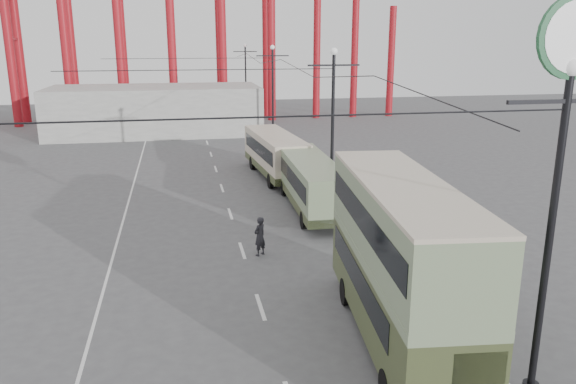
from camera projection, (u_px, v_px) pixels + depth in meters
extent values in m
plane|color=#4A4B4D|center=(311.00, 361.00, 17.57)|extent=(160.00, 160.00, 0.00)
cube|color=silver|center=(226.00, 200.00, 35.38)|extent=(0.15, 82.00, 0.01)
cube|color=silver|center=(320.00, 191.00, 37.52)|extent=(0.12, 120.00, 0.01)
cube|color=silver|center=(129.00, 201.00, 35.21)|extent=(0.12, 120.00, 0.01)
cylinder|color=black|center=(548.00, 248.00, 14.60)|extent=(0.20, 0.20, 9.00)
cube|color=black|center=(567.00, 101.00, 13.61)|extent=(3.20, 0.10, 0.10)
sphere|color=white|center=(572.00, 67.00, 13.40)|extent=(0.44, 0.44, 0.44)
cylinder|color=#1D5630|center=(576.00, 37.00, 13.21)|extent=(2.00, 0.12, 2.00)
cylinder|color=white|center=(576.00, 37.00, 13.21)|extent=(1.70, 0.16, 1.70)
cylinder|color=black|center=(332.00, 128.00, 34.49)|extent=(0.20, 0.20, 9.00)
cylinder|color=black|center=(331.00, 195.00, 35.60)|extent=(0.44, 0.44, 0.50)
cube|color=black|center=(334.00, 65.00, 33.50)|extent=(3.20, 0.10, 0.10)
sphere|color=white|center=(334.00, 51.00, 33.29)|extent=(0.44, 0.44, 0.44)
cylinder|color=black|center=(273.00, 95.00, 55.33)|extent=(0.20, 0.20, 9.00)
cylinder|color=black|center=(273.00, 138.00, 56.44)|extent=(0.44, 0.44, 0.50)
cube|color=black|center=(273.00, 56.00, 54.34)|extent=(3.20, 0.10, 0.10)
sphere|color=white|center=(272.00, 47.00, 54.13)|extent=(0.44, 0.44, 0.44)
cylinder|color=black|center=(246.00, 80.00, 76.17)|extent=(0.20, 0.20, 9.00)
cylinder|color=black|center=(246.00, 112.00, 77.28)|extent=(0.44, 0.44, 0.50)
cube|color=black|center=(245.00, 52.00, 75.18)|extent=(3.20, 0.10, 0.10)
sphere|color=white|center=(245.00, 45.00, 74.97)|extent=(0.44, 0.44, 0.44)
cylinder|color=maroon|center=(9.00, 47.00, 63.23)|extent=(1.00, 1.00, 18.00)
cylinder|color=maroon|center=(19.00, 47.00, 67.02)|extent=(1.00, 1.00, 18.00)
cylinder|color=maroon|center=(61.00, 6.00, 63.17)|extent=(1.00, 1.00, 27.00)
cylinder|color=maroon|center=(68.00, 8.00, 66.96)|extent=(1.00, 1.00, 27.00)
cylinder|color=maroon|center=(355.00, 30.00, 71.28)|extent=(0.90, 0.90, 22.00)
cylinder|color=maroon|center=(391.00, 62.00, 73.26)|extent=(0.90, 0.90, 14.00)
cube|color=gray|center=(156.00, 110.00, 60.32)|extent=(22.00, 10.00, 5.00)
cube|color=#404927|center=(398.00, 295.00, 18.33)|extent=(3.61, 10.44, 2.25)
cube|color=black|center=(399.00, 282.00, 18.21)|extent=(3.43, 8.41, 0.92)
cube|color=gray|center=(400.00, 258.00, 18.00)|extent=(3.63, 10.44, 0.31)
cube|color=gray|center=(402.00, 220.00, 17.66)|extent=(3.61, 10.44, 2.25)
cube|color=black|center=(402.00, 217.00, 17.64)|extent=(3.58, 9.83, 0.87)
cube|color=beige|center=(404.00, 184.00, 17.35)|extent=(3.63, 10.44, 0.12)
cylinder|color=black|center=(346.00, 291.00, 21.29)|extent=(0.39, 1.05, 1.02)
cylinder|color=black|center=(405.00, 289.00, 21.49)|extent=(0.39, 1.05, 1.02)
cylinder|color=black|center=(469.00, 383.00, 15.59)|extent=(0.39, 1.05, 1.02)
cube|color=gray|center=(310.00, 181.00, 33.10)|extent=(2.71, 10.69, 2.32)
cube|color=black|center=(310.00, 175.00, 33.00)|extent=(2.72, 9.54, 0.92)
cube|color=#404927|center=(310.00, 196.00, 33.34)|extent=(2.74, 10.69, 0.48)
cube|color=gray|center=(311.00, 161.00, 32.78)|extent=(2.73, 10.69, 0.15)
cylinder|color=black|center=(284.00, 189.00, 36.09)|extent=(0.30, 0.97, 0.97)
cylinder|color=black|center=(317.00, 188.00, 36.44)|extent=(0.30, 0.97, 0.97)
cylinder|color=black|center=(303.00, 219.00, 30.02)|extent=(0.30, 0.97, 0.97)
cylinder|color=black|center=(343.00, 217.00, 30.37)|extent=(0.30, 0.97, 0.97)
cube|color=beige|center=(275.00, 153.00, 41.06)|extent=(3.26, 10.26, 2.43)
cube|color=black|center=(275.00, 148.00, 40.95)|extent=(3.21, 9.06, 0.96)
cube|color=#404927|center=(275.00, 166.00, 41.31)|extent=(3.29, 10.27, 0.51)
cube|color=beige|center=(275.00, 135.00, 40.72)|extent=(3.28, 10.27, 0.16)
cylinder|color=black|center=(253.00, 163.00, 43.54)|extent=(0.36, 1.03, 1.01)
cylinder|color=black|center=(281.00, 162.00, 44.12)|extent=(0.36, 1.03, 1.01)
cylinder|color=black|center=(270.00, 180.00, 38.27)|extent=(0.36, 1.03, 1.01)
cylinder|color=black|center=(302.00, 178.00, 38.85)|extent=(0.36, 1.03, 1.01)
imported|color=black|center=(260.00, 236.00, 26.05)|extent=(0.81, 0.78, 1.87)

